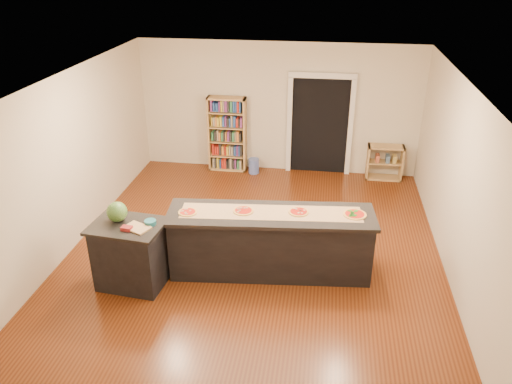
# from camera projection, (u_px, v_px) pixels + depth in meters

# --- Properties ---
(room) EXTENTS (6.00, 7.00, 2.80)m
(room) POSITION_uv_depth(u_px,v_px,m) (254.00, 174.00, 7.57)
(room) COLOR beige
(room) RESTS_ON ground
(doorway) EXTENTS (1.40, 0.09, 2.21)m
(doorway) POSITION_uv_depth(u_px,v_px,m) (320.00, 120.00, 10.62)
(doorway) COLOR black
(doorway) RESTS_ON room
(kitchen_island) EXTENTS (3.05, 0.83, 1.01)m
(kitchen_island) POSITION_uv_depth(u_px,v_px,m) (270.00, 242.00, 7.50)
(kitchen_island) COLOR black
(kitchen_island) RESTS_ON ground
(side_counter) EXTENTS (1.01, 0.74, 1.00)m
(side_counter) POSITION_uv_depth(u_px,v_px,m) (131.00, 254.00, 7.21)
(side_counter) COLOR black
(side_counter) RESTS_ON ground
(bookshelf) EXTENTS (0.83, 0.29, 1.65)m
(bookshelf) POSITION_uv_depth(u_px,v_px,m) (227.00, 134.00, 10.91)
(bookshelf) COLOR tan
(bookshelf) RESTS_ON ground
(low_shelf) EXTENTS (0.75, 0.32, 0.75)m
(low_shelf) POSITION_uv_depth(u_px,v_px,m) (385.00, 162.00, 10.64)
(low_shelf) COLOR tan
(low_shelf) RESTS_ON ground
(waste_bin) EXTENTS (0.23, 0.23, 0.34)m
(waste_bin) POSITION_uv_depth(u_px,v_px,m) (254.00, 166.00, 11.00)
(waste_bin) COLOR #4F65B2
(waste_bin) RESTS_ON ground
(kraft_paper) EXTENTS (2.68, 0.72, 0.00)m
(kraft_paper) POSITION_uv_depth(u_px,v_px,m) (271.00, 212.00, 7.30)
(kraft_paper) COLOR tan
(kraft_paper) RESTS_ON kitchen_island
(watermelon) EXTENTS (0.29, 0.29, 0.29)m
(watermelon) POSITION_uv_depth(u_px,v_px,m) (117.00, 212.00, 7.02)
(watermelon) COLOR #144214
(watermelon) RESTS_ON side_counter
(cutting_board) EXTENTS (0.42, 0.36, 0.02)m
(cutting_board) POSITION_uv_depth(u_px,v_px,m) (137.00, 228.00, 6.88)
(cutting_board) COLOR tan
(cutting_board) RESTS_ON side_counter
(package_red) EXTENTS (0.15, 0.12, 0.05)m
(package_red) POSITION_uv_depth(u_px,v_px,m) (127.00, 228.00, 6.84)
(package_red) COLOR maroon
(package_red) RESTS_ON side_counter
(package_teal) EXTENTS (0.17, 0.17, 0.06)m
(package_teal) POSITION_uv_depth(u_px,v_px,m) (150.00, 222.00, 6.98)
(package_teal) COLOR #195966
(package_teal) RESTS_ON side_counter
(pizza_a) EXTENTS (0.29, 0.29, 0.02)m
(pizza_a) POSITION_uv_depth(u_px,v_px,m) (188.00, 212.00, 7.29)
(pizza_a) COLOR #B28A44
(pizza_a) RESTS_ON kitchen_island
(pizza_b) EXTENTS (0.31, 0.31, 0.02)m
(pizza_b) POSITION_uv_depth(u_px,v_px,m) (243.00, 211.00, 7.33)
(pizza_b) COLOR #B28A44
(pizza_b) RESTS_ON kitchen_island
(pizza_c) EXTENTS (0.29, 0.29, 0.02)m
(pizza_c) POSITION_uv_depth(u_px,v_px,m) (299.00, 212.00, 7.29)
(pizza_c) COLOR #B28A44
(pizza_c) RESTS_ON kitchen_island
(pizza_d) EXTENTS (0.33, 0.33, 0.02)m
(pizza_d) POSITION_uv_depth(u_px,v_px,m) (355.00, 214.00, 7.23)
(pizza_d) COLOR #B28A44
(pizza_d) RESTS_ON kitchen_island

